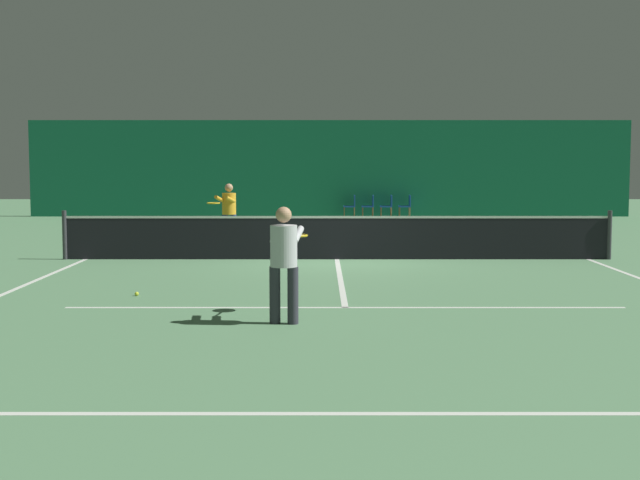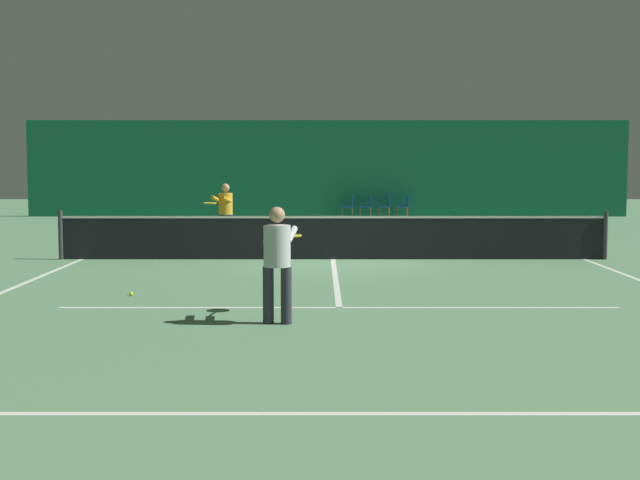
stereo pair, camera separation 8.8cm
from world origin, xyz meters
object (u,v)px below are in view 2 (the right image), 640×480
courtside_chair_0 (353,205)px  player_far (229,209)px  courtside_chair_1 (371,205)px  tennis_ball (135,294)px  tennis_net (336,236)px  player_near (281,255)px  courtside_chair_3 (408,205)px  courtside_chair_2 (389,205)px

courtside_chair_0 → player_far: bearing=-18.3°
courtside_chair_1 → tennis_ball: courtside_chair_1 is taller
tennis_net → player_far: size_ratio=7.69×
player_near → courtside_chair_1: size_ratio=1.85×
player_far → courtside_chair_3: size_ratio=1.86×
tennis_net → courtside_chair_0: size_ratio=14.29×
player_far → courtside_chair_3: 12.13m
player_far → courtside_chair_1: (4.25, 10.72, -0.42)m
courtside_chair_1 → player_far: bearing=-21.6°
courtside_chair_0 → tennis_ball: size_ratio=12.73×
tennis_net → player_near: player_near is taller
courtside_chair_2 → courtside_chair_3: bearing=90.0°
courtside_chair_1 → tennis_ball: size_ratio=12.73×
player_near → courtside_chair_0: 22.01m
tennis_net → courtside_chair_1: size_ratio=14.29×
courtside_chair_1 → courtside_chair_2: same height
player_far → tennis_ball: player_far is taller
tennis_net → player_near: size_ratio=7.72×
player_far → courtside_chair_2: size_ratio=1.86×
player_near → courtside_chair_0: (1.66, 21.94, -0.42)m
player_near → courtside_chair_2: bearing=0.6°
courtside_chair_3 → tennis_ball: courtside_chair_3 is taller
courtside_chair_1 → courtside_chair_3: bearing=90.0°
courtside_chair_0 → player_near: bearing=-4.3°
player_far → courtside_chair_2: 11.82m
player_far → tennis_ball: 8.91m
player_near → courtside_chair_3: 22.26m
player_far → courtside_chair_0: bearing=179.5°
courtside_chair_2 → player_near: bearing=-7.9°
courtside_chair_1 → courtside_chair_3: 1.39m
player_far → courtside_chair_1: size_ratio=1.86×
tennis_net → player_near: (-0.84, -7.63, 0.40)m
courtside_chair_1 → courtside_chair_2: 0.70m
tennis_net → courtside_chair_0: bearing=86.7°
tennis_ball → courtside_chair_0: bearing=78.1°
player_near → player_far: 11.38m
player_near → courtside_chair_0: bearing=4.2°
player_far → courtside_chair_2: (4.95, 10.72, -0.42)m
tennis_net → courtside_chair_2: tennis_net is taller
courtside_chair_3 → tennis_ball: size_ratio=12.73×
courtside_chair_2 → player_far: bearing=-24.8°
courtside_chair_0 → courtside_chair_3: bearing=90.0°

